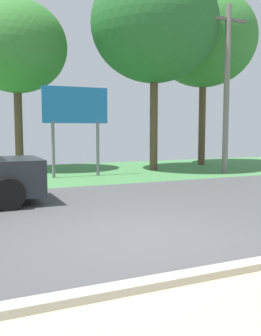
{
  "coord_description": "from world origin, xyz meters",
  "views": [
    {
      "loc": [
        -2.77,
        -5.84,
        1.87
      ],
      "look_at": [
        0.23,
        1.0,
        1.1
      ],
      "focal_mm": 40.32,
      "sensor_mm": 36.0,
      "label": 1
    }
  ],
  "objects": [
    {
      "name": "ground_plane",
      "position": [
        0.0,
        2.95,
        -0.05
      ],
      "size": [
        40.0,
        22.0,
        0.2
      ],
      "color": "#4C4C4F"
    },
    {
      "name": "utility_pole",
      "position": [
        7.4,
        7.28,
        3.67
      ],
      "size": [
        1.8,
        0.24,
        6.98
      ],
      "color": "gray",
      "rests_on": "ground_plane"
    },
    {
      "name": "roadside_billboard",
      "position": [
        1.21,
        8.57,
        2.55
      ],
      "size": [
        2.6,
        0.12,
        3.5
      ],
      "color": "slate",
      "rests_on": "ground_plane"
    },
    {
      "name": "tree_left_far",
      "position": [
        5.13,
        9.54,
        6.5
      ],
      "size": [
        5.66,
        5.66,
        9.08
      ],
      "color": "brown",
      "rests_on": "ground_plane"
    },
    {
      "name": "tree_center_back",
      "position": [
        -0.53,
        11.85,
        5.49
      ],
      "size": [
        4.47,
        4.47,
        7.54
      ],
      "color": "brown",
      "rests_on": "ground_plane"
    },
    {
      "name": "tree_right_mid",
      "position": [
        8.67,
        10.89,
        6.46
      ],
      "size": [
        5.37,
        5.37,
        8.92
      ],
      "color": "brown",
      "rests_on": "ground_plane"
    }
  ]
}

